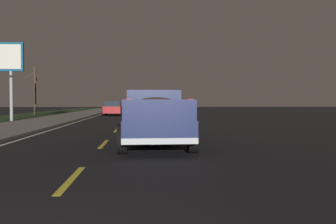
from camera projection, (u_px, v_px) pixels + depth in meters
The scene contains 9 objects.
ground at pixel (126, 119), 29.36m from camera, with size 144.00×144.00×0.00m, color black.
sidewalk_shoulder at pixel (57, 119), 28.94m from camera, with size 108.00×4.00×0.12m, color slate.
lane_markings at pixel (99, 118), 31.55m from camera, with size 108.00×3.54×0.01m.
pickup_truck at pixel (154, 116), 11.78m from camera, with size 5.46×2.35×1.87m.
sedan_white at pixel (151, 111), 25.94m from camera, with size 4.43×2.07×1.54m.
sedan_red at pixel (113, 108), 37.60m from camera, with size 4.41×2.04×1.54m.
sedan_blue at pixel (146, 108), 37.38m from camera, with size 4.45×2.10×1.54m.
gas_price_sign at pixel (11, 63), 26.80m from camera, with size 0.27×1.90×6.01m.
bare_tree_far at pixel (35, 90), 38.15m from camera, with size 1.04×1.16×5.31m.
Camera 1 is at (-2.51, -1.34, 1.47)m, focal length 37.52 mm.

